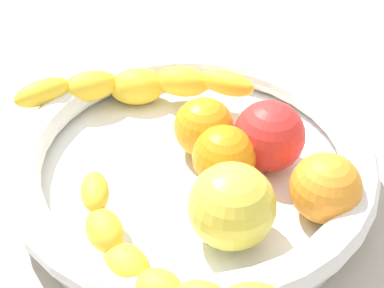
{
  "coord_description": "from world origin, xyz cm",
  "views": [
    {
      "loc": [
        -34.34,
        19.25,
        41.47
      ],
      "look_at": [
        0.0,
        0.0,
        8.21
      ],
      "focal_mm": 49.13,
      "sensor_mm": 36.0,
      "label": 1
    }
  ],
  "objects_px": {
    "orange_mid_left": "(204,127)",
    "orange_mid_right": "(325,188)",
    "orange_front": "(224,157)",
    "tomato_red": "(269,136)",
    "banana_draped_right": "(150,266)",
    "apple_yellow": "(232,206)",
    "fruit_bowl": "(192,162)",
    "banana_draped_left": "(136,86)"
  },
  "relations": [
    {
      "from": "orange_mid_left",
      "to": "orange_mid_right",
      "type": "xyz_separation_m",
      "value": [
        -0.13,
        -0.05,
        0.0
      ]
    },
    {
      "from": "orange_front",
      "to": "tomato_red",
      "type": "distance_m",
      "value": 0.05
    },
    {
      "from": "banana_draped_right",
      "to": "apple_yellow",
      "type": "height_order",
      "value": "apple_yellow"
    },
    {
      "from": "banana_draped_right",
      "to": "tomato_red",
      "type": "relative_size",
      "value": 2.78
    },
    {
      "from": "fruit_bowl",
      "to": "banana_draped_right",
      "type": "height_order",
      "value": "banana_draped_right"
    },
    {
      "from": "banana_draped_right",
      "to": "orange_mid_left",
      "type": "relative_size",
      "value": 3.2
    },
    {
      "from": "apple_yellow",
      "to": "tomato_red",
      "type": "bearing_deg",
      "value": -53.04
    },
    {
      "from": "fruit_bowl",
      "to": "orange_mid_left",
      "type": "relative_size",
      "value": 5.86
    },
    {
      "from": "orange_front",
      "to": "apple_yellow",
      "type": "xyz_separation_m",
      "value": [
        -0.06,
        0.03,
        0.01
      ]
    },
    {
      "from": "banana_draped_left",
      "to": "orange_mid_left",
      "type": "distance_m",
      "value": 0.11
    },
    {
      "from": "fruit_bowl",
      "to": "orange_mid_right",
      "type": "bearing_deg",
      "value": -147.28
    },
    {
      "from": "banana_draped_right",
      "to": "orange_mid_right",
      "type": "distance_m",
      "value": 0.17
    },
    {
      "from": "banana_draped_left",
      "to": "tomato_red",
      "type": "distance_m",
      "value": 0.17
    },
    {
      "from": "banana_draped_left",
      "to": "orange_mid_right",
      "type": "distance_m",
      "value": 0.25
    },
    {
      "from": "banana_draped_right",
      "to": "orange_mid_right",
      "type": "bearing_deg",
      "value": -90.15
    },
    {
      "from": "banana_draped_right",
      "to": "orange_front",
      "type": "xyz_separation_m",
      "value": [
        0.08,
        -0.12,
        -0.0
      ]
    },
    {
      "from": "fruit_bowl",
      "to": "apple_yellow",
      "type": "height_order",
      "value": "apple_yellow"
    },
    {
      "from": "banana_draped_right",
      "to": "apple_yellow",
      "type": "xyz_separation_m",
      "value": [
        0.02,
        -0.08,
        0.01
      ]
    },
    {
      "from": "banana_draped_left",
      "to": "tomato_red",
      "type": "bearing_deg",
      "value": -154.42
    },
    {
      "from": "tomato_red",
      "to": "apple_yellow",
      "type": "height_order",
      "value": "apple_yellow"
    },
    {
      "from": "fruit_bowl",
      "to": "tomato_red",
      "type": "bearing_deg",
      "value": -115.15
    },
    {
      "from": "fruit_bowl",
      "to": "apple_yellow",
      "type": "distance_m",
      "value": 0.1
    },
    {
      "from": "banana_draped_left",
      "to": "orange_mid_right",
      "type": "relative_size",
      "value": 3.83
    },
    {
      "from": "banana_draped_right",
      "to": "orange_mid_right",
      "type": "xyz_separation_m",
      "value": [
        -0.0,
        -0.17,
        0.0
      ]
    },
    {
      "from": "banana_draped_left",
      "to": "orange_front",
      "type": "height_order",
      "value": "orange_front"
    },
    {
      "from": "tomato_red",
      "to": "fruit_bowl",
      "type": "bearing_deg",
      "value": 64.85
    },
    {
      "from": "banana_draped_right",
      "to": "tomato_red",
      "type": "bearing_deg",
      "value": -64.51
    },
    {
      "from": "banana_draped_left",
      "to": "orange_mid_right",
      "type": "xyz_separation_m",
      "value": [
        -0.23,
        -0.08,
        0.0
      ]
    },
    {
      "from": "banana_draped_left",
      "to": "apple_yellow",
      "type": "bearing_deg",
      "value": 177.26
    },
    {
      "from": "banana_draped_right",
      "to": "orange_mid_right",
      "type": "height_order",
      "value": "orange_mid_right"
    },
    {
      "from": "banana_draped_right",
      "to": "apple_yellow",
      "type": "bearing_deg",
      "value": -78.45
    },
    {
      "from": "fruit_bowl",
      "to": "orange_mid_right",
      "type": "height_order",
      "value": "orange_mid_right"
    },
    {
      "from": "banana_draped_right",
      "to": "orange_mid_right",
      "type": "relative_size",
      "value": 3.09
    },
    {
      "from": "banana_draped_left",
      "to": "orange_front",
      "type": "bearing_deg",
      "value": -172.02
    },
    {
      "from": "fruit_bowl",
      "to": "banana_draped_right",
      "type": "distance_m",
      "value": 0.15
    },
    {
      "from": "fruit_bowl",
      "to": "banana_draped_right",
      "type": "bearing_deg",
      "value": 138.47
    },
    {
      "from": "orange_front",
      "to": "fruit_bowl",
      "type": "bearing_deg",
      "value": 27.53
    },
    {
      "from": "banana_draped_right",
      "to": "orange_front",
      "type": "distance_m",
      "value": 0.14
    },
    {
      "from": "orange_front",
      "to": "orange_mid_right",
      "type": "xyz_separation_m",
      "value": [
        -0.08,
        -0.06,
        0.0
      ]
    },
    {
      "from": "fruit_bowl",
      "to": "orange_mid_right",
      "type": "xyz_separation_m",
      "value": [
        -0.11,
        -0.07,
        0.03
      ]
    },
    {
      "from": "banana_draped_left",
      "to": "orange_mid_left",
      "type": "xyz_separation_m",
      "value": [
        -0.1,
        -0.03,
        0.0
      ]
    },
    {
      "from": "tomato_red",
      "to": "banana_draped_right",
      "type": "bearing_deg",
      "value": 115.49
    }
  ]
}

